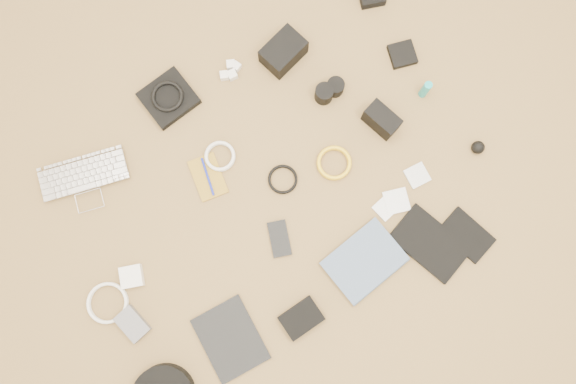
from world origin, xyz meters
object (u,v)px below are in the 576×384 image
dslr_camera (283,52)px  phone (279,239)px  laptop (87,186)px  tablet (231,339)px  paperback (382,283)px

dslr_camera → phone: size_ratio=1.21×
laptop → dslr_camera: (0.80, 0.06, 0.03)m
tablet → paperback: paperback is taller
tablet → paperback: size_ratio=0.96×
tablet → dslr_camera: bearing=51.4°
laptop → dslr_camera: size_ratio=2.03×
phone → laptop: bearing=153.2°
dslr_camera → tablet: bearing=-146.1°
laptop → phone: 0.67m
laptop → paperback: (0.69, -0.77, 0.00)m
laptop → phone: bearing=-31.8°
tablet → phone: same height
tablet → paperback: (0.52, -0.09, 0.01)m
phone → paperback: 0.37m
tablet → phone: bearing=35.5°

